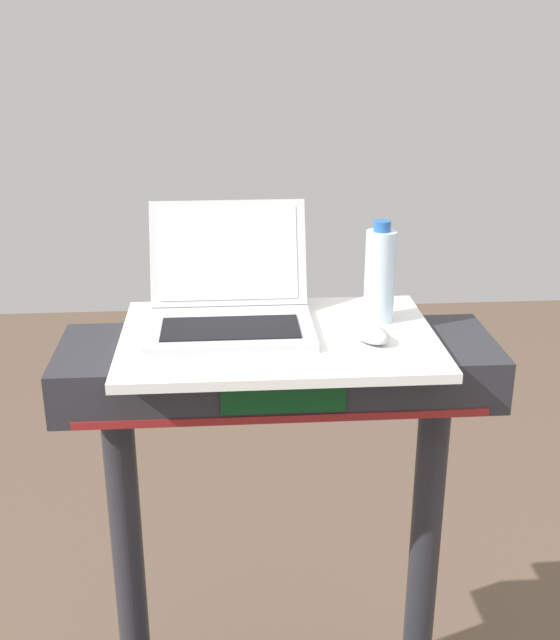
% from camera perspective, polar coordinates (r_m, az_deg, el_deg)
% --- Properties ---
extents(desk_board, '(0.64, 0.43, 0.02)m').
position_cam_1_polar(desk_board, '(1.61, -0.13, -1.36)').
color(desk_board, white).
rests_on(desk_board, treadmill_base).
extents(laptop, '(0.34, 0.32, 0.23)m').
position_cam_1_polar(laptop, '(1.65, -3.65, 1.23)').
color(laptop, '#B7B7BC').
rests_on(laptop, desk_board).
extents(computer_mouse, '(0.10, 0.12, 0.03)m').
position_cam_1_polar(computer_mouse, '(1.58, 6.52, -0.96)').
color(computer_mouse, '#B2B2B7').
rests_on(computer_mouse, desk_board).
extents(water_bottle, '(0.06, 0.06, 0.22)m').
position_cam_1_polar(water_bottle, '(1.67, 7.23, 3.25)').
color(water_bottle, silver).
rests_on(water_bottle, desk_board).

